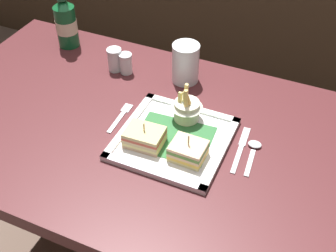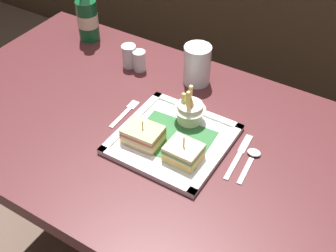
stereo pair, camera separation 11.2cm
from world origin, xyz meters
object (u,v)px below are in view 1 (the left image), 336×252
object	(u,v)px
square_plate	(174,139)
sandwich_half_right	(188,151)
dining_table	(163,163)
spoon	(254,149)
sandwich_half_left	(145,137)
pepper_shaker	(126,65)
fork	(121,116)
beer_bottle	(66,21)
water_glass	(185,66)
salt_shaker	(115,61)
knife	(241,147)
fries_cup	(187,107)

from	to	relation	value
square_plate	sandwich_half_right	distance (m)	0.08
dining_table	spoon	xyz separation A→B (m)	(0.24, 0.04, 0.12)
sandwich_half_left	pepper_shaker	distance (m)	0.34
sandwich_half_left	fork	size ratio (longest dim) A/B	0.76
beer_bottle	water_glass	size ratio (longest dim) A/B	1.91
sandwich_half_left	water_glass	distance (m)	0.31
spoon	salt_shaker	world-z (taller)	salt_shaker
fork	beer_bottle	bearing A→B (deg)	142.64
water_glass	knife	size ratio (longest dim) A/B	0.71
beer_bottle	water_glass	world-z (taller)	beer_bottle
beer_bottle	salt_shaker	xyz separation A→B (m)	(0.22, -0.07, -0.06)
water_glass	sandwich_half_right	bearing A→B (deg)	-66.62
salt_shaker	fries_cup	bearing A→B (deg)	-25.16
beer_bottle	spoon	xyz separation A→B (m)	(0.71, -0.24, -0.08)
square_plate	pepper_shaker	distance (m)	0.34
spoon	salt_shaker	xyz separation A→B (m)	(-0.50, 0.17, 0.03)
dining_table	fries_cup	xyz separation A→B (m)	(0.04, 0.07, 0.16)
sandwich_half_right	fork	distance (m)	0.25
spoon	pepper_shaker	bearing A→B (deg)	159.24
dining_table	sandwich_half_left	size ratio (longest dim) A/B	14.14
fork	sandwich_half_right	bearing A→B (deg)	-18.75
dining_table	sandwich_half_left	distance (m)	0.16
square_plate	sandwich_half_left	world-z (taller)	sandwich_half_left
fries_cup	dining_table	bearing A→B (deg)	-118.62
fork	knife	bearing A→B (deg)	2.68
sandwich_half_left	salt_shaker	size ratio (longest dim) A/B	1.33
square_plate	spoon	xyz separation A→B (m)	(0.20, 0.05, -0.00)
dining_table	salt_shaker	distance (m)	0.37
dining_table	fork	bearing A→B (deg)	172.65
fries_cup	salt_shaker	distance (m)	0.33
sandwich_half_left	beer_bottle	xyz separation A→B (m)	(-0.45, 0.34, 0.06)
sandwich_half_left	salt_shaker	world-z (taller)	sandwich_half_left
spoon	square_plate	bearing A→B (deg)	-165.77
sandwich_half_left	fork	xyz separation A→B (m)	(-0.11, 0.08, -0.03)
knife	spoon	size ratio (longest dim) A/B	1.38
fries_cup	water_glass	world-z (taller)	water_glass
fries_cup	sandwich_half_left	bearing A→B (deg)	-114.78
sandwich_half_left	fries_cup	bearing A→B (deg)	65.22
square_plate	pepper_shaker	xyz separation A→B (m)	(-0.26, 0.23, 0.02)
square_plate	pepper_shaker	bearing A→B (deg)	138.94
fork	water_glass	bearing A→B (deg)	67.19
sandwich_half_left	spoon	distance (m)	0.28
sandwich_half_left	fries_cup	xyz separation A→B (m)	(0.06, 0.13, 0.02)
sandwich_half_right	spoon	bearing A→B (deg)	35.05
sandwich_half_right	fries_cup	xyz separation A→B (m)	(-0.06, 0.13, 0.02)
square_plate	sandwich_half_left	size ratio (longest dim) A/B	2.83
fries_cup	salt_shaker	xyz separation A→B (m)	(-0.30, 0.14, -0.02)
beer_bottle	pepper_shaker	distance (m)	0.27
dining_table	pepper_shaker	bearing A→B (deg)	136.21
sandwich_half_right	fork	bearing A→B (deg)	161.25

